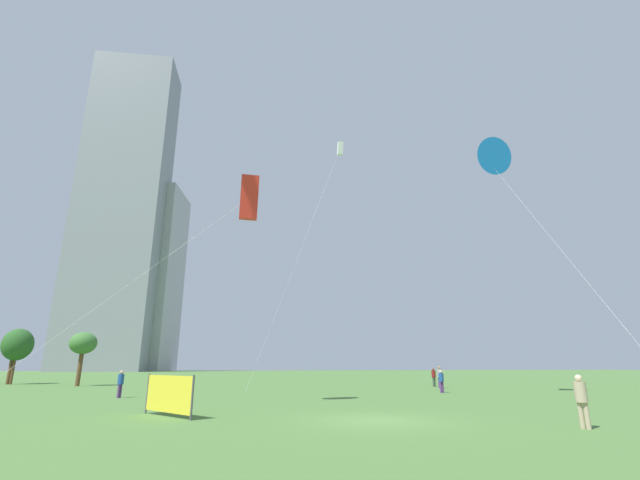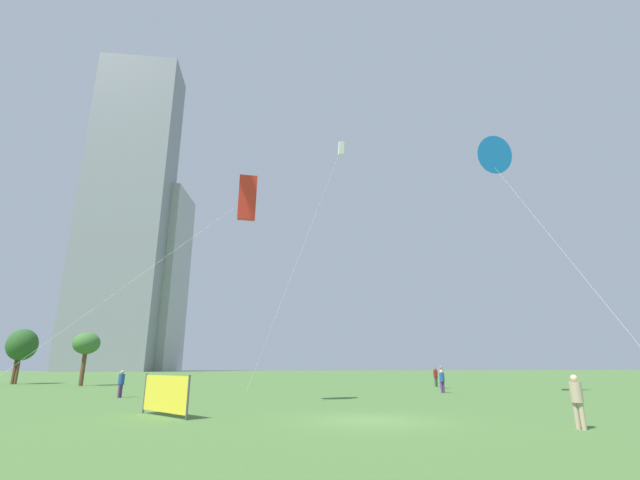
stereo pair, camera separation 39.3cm
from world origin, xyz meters
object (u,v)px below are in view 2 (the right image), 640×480
person_standing_2 (121,382)px  kite_flying_2 (341,149)px  person_standing_1 (441,375)px  person_standing_3 (442,380)px  kite_flying_1 (487,158)px  person_standing_0 (577,397)px  park_tree_1 (22,345)px  park_tree_0 (19,349)px  event_banner (165,394)px  park_tree_2 (86,344)px  distant_highrise_1 (156,278)px  kite_flying_0 (247,198)px  person_standing_4 (436,376)px  distant_highrise_0 (128,206)px

person_standing_2 → kite_flying_2: bearing=144.9°
person_standing_2 → person_standing_1: bearing=134.7°
person_standing_1 → person_standing_3: (-2.54, -5.66, -0.15)m
person_standing_3 → kite_flying_1: size_ratio=0.09×
person_standing_0 → park_tree_1: park_tree_1 is taller
person_standing_3 → park_tree_0: bearing=-35.6°
person_standing_1 → park_tree_1: (-39.74, 14.98, 2.89)m
kite_flying_1 → person_standing_3: bearing=123.9°
person_standing_2 → event_banner: 11.70m
person_standing_3 → park_tree_2: (-29.25, 15.57, 2.95)m
park_tree_0 → person_standing_0: bearing=-48.7°
park_tree_1 → distant_highrise_1: size_ratio=0.09×
park_tree_2 → event_banner: size_ratio=1.74×
person_standing_3 → kite_flying_1: bearing=117.2°
kite_flying_1 → park_tree_0: (-40.37, 25.01, -13.04)m
person_standing_0 → kite_flying_1: (6.50, 13.57, 15.59)m
person_standing_2 → distant_highrise_1: size_ratio=0.03×
person_standing_1 → kite_flying_0: (-16.85, -13.76, 9.71)m
kite_flying_1 → distant_highrise_1: 136.33m
person_standing_4 → distant_highrise_1: size_ratio=0.03×
kite_flying_1 → park_tree_2: size_ratio=3.64×
person_standing_0 → person_standing_3: 18.19m
kite_flying_0 → park_tree_1: kite_flying_0 is taller
distant_highrise_0 → person_standing_2: bearing=-70.8°
person_standing_4 → kite_flying_2: 23.07m
distant_highrise_0 → event_banner: size_ratio=35.92×
person_standing_0 → kite_flying_1: kite_flying_1 is taller
kite_flying_2 → park_tree_0: kite_flying_2 is taller
park_tree_2 → distant_highrise_0: bearing=104.5°
park_tree_0 → distant_highrise_0: (-15.95, 88.59, 47.71)m
kite_flying_2 → kite_flying_0: bearing=-120.4°
distant_highrise_0 → distant_highrise_1: (8.45, 13.27, -20.69)m
kite_flying_2 → distant_highrise_0: (-47.73, 102.82, 29.09)m
person_standing_2 → event_banner: person_standing_2 is taller
person_standing_1 → person_standing_2: person_standing_1 is taller
person_standing_0 → park_tree_2: bearing=178.7°
person_standing_4 → kite_flying_0: size_ratio=0.14×
person_standing_3 → park_tree_0: size_ratio=0.33×
distant_highrise_1 → park_tree_1: bearing=-77.6°
person_standing_2 → distant_highrise_0: distant_highrise_0 is taller
kite_flying_2 → distant_highrise_0: distant_highrise_0 is taller
person_standing_1 → event_banner: bearing=106.2°
kite_flying_0 → park_tree_0: 37.74m
kite_flying_1 → distant_highrise_0: size_ratio=0.18×
kite_flying_1 → event_banner: 26.52m
kite_flying_1 → kite_flying_2: size_ratio=0.79×
person_standing_0 → park_tree_2: park_tree_2 is taller
kite_flying_0 → park_tree_0: size_ratio=2.56×
distant_highrise_1 → kite_flying_2: bearing=-63.3°
event_banner → person_standing_2: bearing=112.1°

